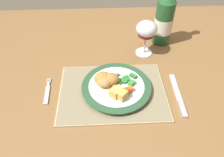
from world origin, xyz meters
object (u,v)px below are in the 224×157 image
wine_glass (146,30)px  bottle (164,20)px  fork (47,93)px  dining_table (109,76)px  dinner_plate (116,87)px  table_knife (179,98)px

wine_glass → bottle: 0.12m
fork → wine_glass: wine_glass is taller
fork → bottle: bearing=32.5°
dining_table → bottle: 0.34m
dinner_plate → table_knife: (0.21, -0.05, -0.01)m
table_knife → wine_glass: 0.30m
dinner_plate → wine_glass: bearing=58.5°
wine_glass → bottle: (0.09, 0.08, 0.00)m
fork → dinner_plate: bearing=0.5°
dining_table → table_knife: 0.33m
dinner_plate → bottle: bearing=53.3°
dinner_plate → fork: dinner_plate is taller
dining_table → table_knife: bearing=-42.2°
wine_glass → bottle: bottle is taller
fork → wine_glass: 0.45m
dinner_plate → bottle: 0.38m
dinner_plate → fork: bearing=-179.5°
dining_table → fork: fork is taller
dining_table → wine_glass: size_ratio=9.14×
dinner_plate → bottle: bottle is taller
wine_glass → bottle: bearing=42.3°
dinner_plate → wine_glass: size_ratio=1.64×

